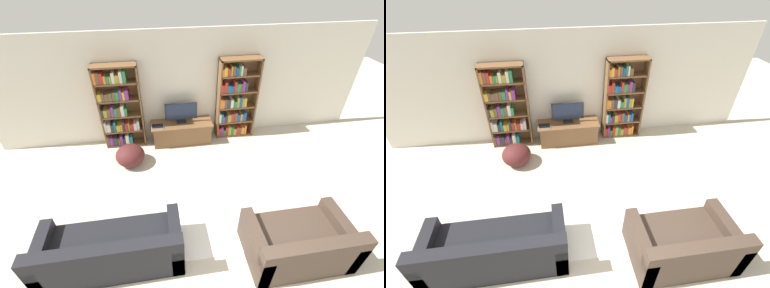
% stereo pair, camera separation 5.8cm
% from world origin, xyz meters
% --- Properties ---
extents(wall_back, '(8.80, 0.06, 2.60)m').
position_xyz_m(wall_back, '(0.00, 4.23, 1.30)').
color(wall_back, silver).
rests_on(wall_back, ground_plane).
extents(bookshelf_left, '(0.94, 0.30, 1.99)m').
position_xyz_m(bookshelf_left, '(-1.52, 4.05, 0.97)').
color(bookshelf_left, brown).
rests_on(bookshelf_left, ground_plane).
extents(bookshelf_right, '(0.94, 0.30, 1.99)m').
position_xyz_m(bookshelf_right, '(1.19, 4.05, 0.94)').
color(bookshelf_right, brown).
rests_on(bookshelf_right, ground_plane).
extents(tv_stand, '(1.47, 0.53, 0.53)m').
position_xyz_m(tv_stand, '(-0.12, 3.91, 0.27)').
color(tv_stand, brown).
rests_on(tv_stand, ground_plane).
extents(television, '(0.76, 0.16, 0.51)m').
position_xyz_m(television, '(-0.12, 3.96, 0.80)').
color(television, black).
rests_on(television, tv_stand).
extents(laptop, '(0.28, 0.21, 0.03)m').
position_xyz_m(laptop, '(-0.69, 3.83, 0.54)').
color(laptop, silver).
rests_on(laptop, tv_stand).
extents(area_rug, '(2.03, 1.93, 0.02)m').
position_xyz_m(area_rug, '(0.08, 1.73, 0.01)').
color(area_rug, white).
rests_on(area_rug, ground_plane).
extents(couch_left_sectional, '(2.08, 0.86, 0.82)m').
position_xyz_m(couch_left_sectional, '(-1.53, 0.95, 0.28)').
color(couch_left_sectional, black).
rests_on(couch_left_sectional, ground_plane).
extents(couch_right_sofa, '(1.53, 0.96, 0.81)m').
position_xyz_m(couch_right_sofa, '(1.24, 0.63, 0.28)').
color(couch_right_sofa, '#423328').
rests_on(couch_right_sofa, ground_plane).
extents(beanbag_ottoman, '(0.63, 0.63, 0.45)m').
position_xyz_m(beanbag_ottoman, '(-1.35, 3.24, 0.23)').
color(beanbag_ottoman, '#4C1E1E').
rests_on(beanbag_ottoman, ground_plane).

